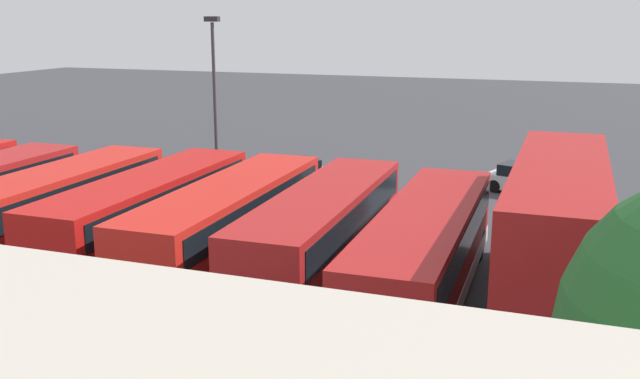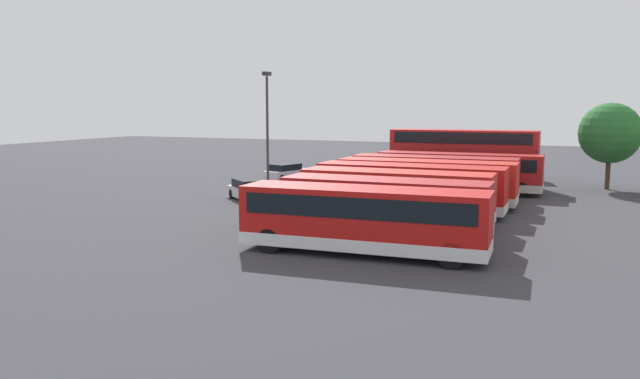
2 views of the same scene
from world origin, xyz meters
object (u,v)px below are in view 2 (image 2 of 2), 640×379
bus_double_decker_near_end (463,156)px  bus_single_deck_third (434,175)px  bus_single_deck_fifth (410,187)px  car_hatchback_silver (249,190)px  waste_bin_yellow (251,216)px  bus_single_deck_sixth (396,195)px  bus_single_deck_fourth (426,181)px  bus_single_deck_seventh (384,206)px  lamp_post_tall (267,130)px  bus_single_deck_far_end (363,218)px  box_truck_blue (491,160)px  car_small_green (287,172)px  bus_single_deck_second (459,171)px

bus_double_decker_near_end → bus_single_deck_third: bearing=-5.5°
bus_single_deck_fifth → car_hatchback_silver: (-0.93, -11.57, -0.92)m
bus_double_decker_near_end → waste_bin_yellow: size_ratio=12.26×
bus_single_deck_sixth → car_hatchback_silver: size_ratio=2.46×
bus_single_deck_fourth → car_hatchback_silver: 12.04m
bus_single_deck_seventh → lamp_post_tall: (-5.84, -9.41, 3.35)m
bus_single_deck_far_end → bus_single_deck_sixth: bearing=-175.3°
bus_single_deck_third → box_truck_blue: (-13.71, 2.15, 0.08)m
bus_double_decker_near_end → bus_single_deck_far_end: bus_double_decker_near_end is taller
bus_single_deck_third → bus_single_deck_fifth: same height
bus_double_decker_near_end → bus_single_deck_third: size_ratio=1.01×
bus_single_deck_sixth → car_small_green: 21.83m
car_hatchback_silver → car_small_green: bearing=-166.7°
bus_single_deck_far_end → lamp_post_tall: 13.73m
bus_single_deck_seventh → box_truck_blue: (-28.10, 1.43, 0.09)m
bus_single_deck_sixth → bus_single_deck_far_end: same height
bus_single_deck_far_end → waste_bin_yellow: bearing=-118.6°
car_hatchback_silver → car_small_green: size_ratio=0.92×
bus_single_deck_seventh → car_hatchback_silver: bus_single_deck_seventh is taller
bus_double_decker_near_end → bus_single_deck_second: (3.72, 0.35, -0.83)m
bus_single_deck_sixth → car_small_green: bearing=-138.3°
car_hatchback_silver → bus_single_deck_fourth: bearing=101.8°
car_small_green → lamp_post_tall: size_ratio=0.54×
box_truck_blue → car_hatchback_silver: 23.90m
bus_single_deck_fourth → waste_bin_yellow: size_ratio=12.15×
bus_single_deck_seventh → waste_bin_yellow: 8.02m
bus_single_deck_fifth → waste_bin_yellow: (6.74, -7.20, -1.15)m
bus_double_decker_near_end → bus_single_deck_fourth: size_ratio=1.01×
bus_single_deck_third → bus_single_deck_far_end: (17.87, 0.81, -0.00)m
bus_single_deck_seventh → car_hatchback_silver: bearing=-124.9°
bus_single_deck_far_end → car_small_green: bearing=-147.4°
bus_double_decker_near_end → box_truck_blue: size_ratio=1.49×
box_truck_blue → waste_bin_yellow: size_ratio=8.25×
bus_single_deck_fourth → car_small_green: (-9.18, -14.51, -0.92)m
bus_single_deck_sixth → car_hatchback_silver: (-4.66, -11.75, -0.92)m
bus_single_deck_far_end → bus_single_deck_seventh: bearing=-178.5°
bus_single_deck_sixth → waste_bin_yellow: size_ratio=11.03×
bus_single_deck_sixth → car_small_green: size_ratio=2.26×
waste_bin_yellow → bus_single_deck_third: bearing=152.0°
bus_single_deck_seventh → box_truck_blue: size_ratio=1.30×
bus_single_deck_second → bus_single_deck_seventh: same height
bus_single_deck_fourth → bus_single_deck_third: bearing=-176.5°
bus_single_deck_fourth → bus_single_deck_sixth: bearing=-0.0°
bus_single_deck_second → bus_single_deck_far_end: (21.54, -0.26, -0.00)m
bus_single_deck_fifth → bus_single_deck_third: bearing=-179.8°
bus_single_deck_fourth → bus_single_deck_far_end: bearing=2.4°
bus_single_deck_third → bus_single_deck_far_end: same height
bus_single_deck_second → bus_single_deck_far_end: 21.54m
bus_double_decker_near_end → box_truck_blue: 6.52m
bus_single_deck_far_end → bus_single_deck_third: bearing=-177.4°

